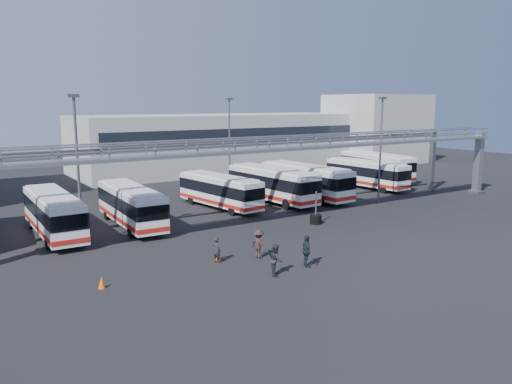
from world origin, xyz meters
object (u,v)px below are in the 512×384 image
light_pole_left (78,162)px  tire_stack (316,218)px  bus_2 (131,204)px  pedestrian_b (276,260)px  light_pole_back (229,139)px  bus_9 (376,165)px  bus_5 (272,183)px  cone_right (218,255)px  bus_1 (53,212)px  pedestrian_a (217,250)px  bus_4 (220,190)px  bus_8 (367,173)px  bus_6 (305,180)px  cone_left (102,282)px  light_pole_mid (381,144)px  pedestrian_d (307,251)px  pedestrian_c (259,244)px

light_pole_left → tire_stack: 18.63m
bus_2 → pedestrian_b: size_ratio=5.94×
light_pole_left → light_pole_back: (20.00, 14.00, 0.00)m
bus_9 → tire_stack: bus_9 is taller
bus_5 → cone_right: (-13.37, -13.14, -1.55)m
bus_9 → tire_stack: (-21.45, -13.77, -1.45)m
bus_1 → pedestrian_a: 13.85m
bus_1 → bus_9: (39.93, 6.19, 0.12)m
light_pole_left → bus_2: size_ratio=0.96×
bus_5 → bus_4: bearing=171.7°
bus_4 → bus_5: 5.64m
bus_5 → bus_8: size_ratio=1.08×
tire_stack → bus_6: bearing=55.7°
bus_8 → pedestrian_b: bus_8 is taller
bus_2 → bus_9: size_ratio=0.92×
bus_6 → cone_left: size_ratio=18.21×
bus_1 → cone_right: size_ratio=15.90×
bus_2 → bus_1: bearing=-179.5°
bus_4 → cone_right: 15.69m
light_pole_back → bus_9: light_pole_back is taller
tire_stack → cone_left: bearing=-165.5°
light_pole_back → cone_left: size_ratio=16.07×
bus_8 → cone_right: (-27.25, -14.02, -1.42)m
bus_5 → pedestrian_b: 21.14m
bus_2 → bus_9: 34.77m
light_pole_left → light_pole_mid: 28.02m
light_pole_left → cone_right: (6.14, -8.13, -5.39)m
tire_stack → light_pole_left: bearing=166.4°
pedestrian_d → tire_stack: bearing=-22.0°
bus_8 → pedestrian_a: size_ratio=6.76×
bus_2 → pedestrian_b: 15.90m
light_pole_left → bus_1: (-1.12, 3.39, -3.94)m
bus_9 → pedestrian_c: 35.73m
bus_9 → pedestrian_a: (-32.95, -18.10, -1.12)m
bus_4 → bus_8: bus_8 is taller
light_pole_left → light_pole_mid: (28.00, -1.00, 0.00)m
pedestrian_b → light_pole_mid: bearing=-31.0°
light_pole_mid → bus_1: (-29.12, 4.39, -3.94)m
light_pole_left → bus_9: light_pole_left is taller
bus_5 → bus_1: bearing=-179.4°
bus_4 → cone_right: bearing=-126.8°
cone_left → tire_stack: bearing=14.5°
bus_9 → pedestrian_b: bearing=-138.9°
tire_stack → bus_2: bearing=149.8°
bus_2 → bus_5: (14.89, 1.79, 0.12)m
bus_8 → pedestrian_d: bearing=-145.9°
light_pole_back → bus_2: bearing=-145.0°
bus_4 → bus_5: (5.62, -0.43, 0.19)m
bus_5 → pedestrian_a: size_ratio=7.27×
light_pole_left → bus_2: bearing=34.9°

